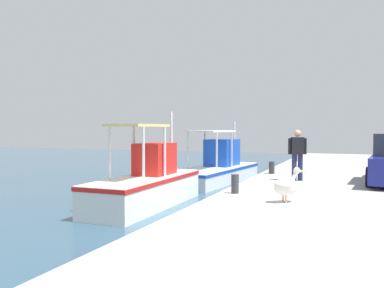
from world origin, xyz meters
The scene contains 7 objects.
fishing_boat_second centered at (0.61, 2.85, 0.71)m, with size 5.30×1.72×3.15m.
fishing_boat_third centered at (7.24, 2.72, 0.64)m, with size 6.60×2.62×2.90m.
pelican centered at (-1.36, -1.93, 1.20)m, with size 0.78×0.86×0.82m.
fisherman_standing centered at (2.77, -1.62, 1.73)m, with size 0.37×0.58×1.68m.
mooring_bollard_second centered at (-0.54, -0.45, 1.06)m, with size 0.21×0.21×0.51m, color #333338.
mooring_bollard_third centered at (4.43, -0.45, 1.03)m, with size 0.22×0.22×0.47m, color #333338.
mooring_bollard_fourth centered at (10.85, -0.45, 1.05)m, with size 0.21×0.21×0.51m, color #333338.
Camera 1 is at (-10.78, -3.43, 2.53)m, focal length 37.43 mm.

